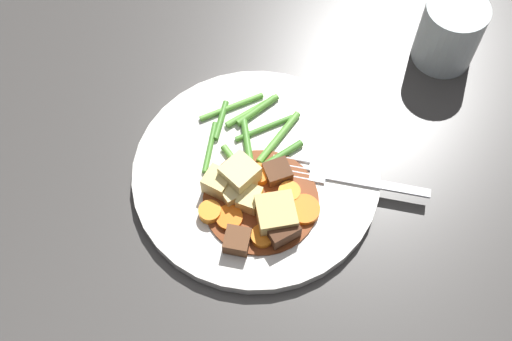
% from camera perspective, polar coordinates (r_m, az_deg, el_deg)
% --- Properties ---
extents(ground_plane, '(3.00, 3.00, 0.00)m').
position_cam_1_polar(ground_plane, '(0.73, 0.00, -0.56)').
color(ground_plane, '#423F3D').
extents(dinner_plate, '(0.28, 0.28, 0.01)m').
position_cam_1_polar(dinner_plate, '(0.73, 0.00, -0.28)').
color(dinner_plate, white).
rests_on(dinner_plate, ground_plane).
extents(stew_sauce, '(0.13, 0.13, 0.00)m').
position_cam_1_polar(stew_sauce, '(0.70, 0.43, -2.68)').
color(stew_sauce, brown).
rests_on(stew_sauce, dinner_plate).
extents(carrot_slice_0, '(0.03, 0.03, 0.01)m').
position_cam_1_polar(carrot_slice_0, '(0.68, 0.56, -5.85)').
color(carrot_slice_0, orange).
rests_on(carrot_slice_0, dinner_plate).
extents(carrot_slice_1, '(0.04, 0.04, 0.01)m').
position_cam_1_polar(carrot_slice_1, '(0.69, -2.36, -4.22)').
color(carrot_slice_1, orange).
rests_on(carrot_slice_1, dinner_plate).
extents(carrot_slice_2, '(0.04, 0.04, 0.01)m').
position_cam_1_polar(carrot_slice_2, '(0.70, 4.24, -3.48)').
color(carrot_slice_2, orange).
rests_on(carrot_slice_2, dinner_plate).
extents(carrot_slice_3, '(0.03, 0.03, 0.01)m').
position_cam_1_polar(carrot_slice_3, '(0.71, 0.58, -0.30)').
color(carrot_slice_3, orange).
rests_on(carrot_slice_3, dinner_plate).
extents(carrot_slice_4, '(0.03, 0.03, 0.01)m').
position_cam_1_polar(carrot_slice_4, '(0.70, 0.84, -3.07)').
color(carrot_slice_4, orange).
rests_on(carrot_slice_4, dinner_plate).
extents(carrot_slice_5, '(0.03, 0.03, 0.01)m').
position_cam_1_polar(carrot_slice_5, '(0.70, 2.95, -1.95)').
color(carrot_slice_5, orange).
rests_on(carrot_slice_5, dinner_plate).
extents(carrot_slice_6, '(0.03, 0.03, 0.01)m').
position_cam_1_polar(carrot_slice_6, '(0.69, -4.08, -3.68)').
color(carrot_slice_6, orange).
rests_on(carrot_slice_6, dinner_plate).
extents(potato_chunk_0, '(0.05, 0.05, 0.03)m').
position_cam_1_polar(potato_chunk_0, '(0.68, 1.79, -3.91)').
color(potato_chunk_0, '#DBBC6B').
rests_on(potato_chunk_0, dinner_plate).
extents(potato_chunk_1, '(0.04, 0.03, 0.02)m').
position_cam_1_polar(potato_chunk_1, '(0.69, -0.60, -2.52)').
color(potato_chunk_1, '#E5CC7A').
rests_on(potato_chunk_1, dinner_plate).
extents(potato_chunk_2, '(0.03, 0.03, 0.02)m').
position_cam_1_polar(potato_chunk_2, '(0.70, -2.07, -1.96)').
color(potato_chunk_2, '#EAD68C').
rests_on(potato_chunk_2, dinner_plate).
extents(potato_chunk_3, '(0.04, 0.04, 0.03)m').
position_cam_1_polar(potato_chunk_3, '(0.70, -3.40, -1.07)').
color(potato_chunk_3, '#E5CC7A').
rests_on(potato_chunk_3, dinner_plate).
extents(potato_chunk_4, '(0.05, 0.05, 0.04)m').
position_cam_1_polar(potato_chunk_4, '(0.70, -1.42, -0.50)').
color(potato_chunk_4, '#EAD68C').
rests_on(potato_chunk_4, dinner_plate).
extents(meat_chunk_0, '(0.03, 0.04, 0.02)m').
position_cam_1_polar(meat_chunk_0, '(0.68, 2.45, -5.10)').
color(meat_chunk_0, '#4C2B19').
rests_on(meat_chunk_0, dinner_plate).
extents(meat_chunk_1, '(0.04, 0.04, 0.02)m').
position_cam_1_polar(meat_chunk_1, '(0.67, -1.67, -6.20)').
color(meat_chunk_1, brown).
rests_on(meat_chunk_1, dinner_plate).
extents(meat_chunk_2, '(0.03, 0.03, 0.02)m').
position_cam_1_polar(meat_chunk_2, '(0.71, 1.90, -0.16)').
color(meat_chunk_2, '#56331E').
rests_on(meat_chunk_2, dinner_plate).
extents(green_bean_0, '(0.03, 0.07, 0.01)m').
position_cam_1_polar(green_bean_0, '(0.76, -0.33, 5.29)').
color(green_bean_0, '#66AD42').
rests_on(green_bean_0, dinner_plate).
extents(green_bean_1, '(0.05, 0.03, 0.01)m').
position_cam_1_polar(green_bean_1, '(0.75, -3.13, 4.44)').
color(green_bean_1, '#4C8E33').
rests_on(green_bean_1, dinner_plate).
extents(green_bean_2, '(0.08, 0.02, 0.01)m').
position_cam_1_polar(green_bean_2, '(0.73, -0.41, 2.06)').
color(green_bean_2, '#4C8E33').
rests_on(green_bean_2, dinner_plate).
extents(green_bean_3, '(0.05, 0.07, 0.01)m').
position_cam_1_polar(green_bean_3, '(0.74, 2.01, 2.94)').
color(green_bean_3, '#66AD42').
rests_on(green_bean_3, dinner_plate).
extents(green_bean_4, '(0.03, 0.05, 0.01)m').
position_cam_1_polar(green_bean_4, '(0.76, 0.01, 5.29)').
color(green_bean_4, '#599E38').
rests_on(green_bean_4, dinner_plate).
extents(green_bean_5, '(0.06, 0.02, 0.01)m').
position_cam_1_polar(green_bean_5, '(0.72, -1.66, 0.52)').
color(green_bean_5, '#66AD42').
rests_on(green_bean_5, dinner_plate).
extents(green_bean_6, '(0.02, 0.08, 0.01)m').
position_cam_1_polar(green_bean_6, '(0.76, -2.05, 5.65)').
color(green_bean_6, '#66AD42').
rests_on(green_bean_6, dinner_plate).
extents(green_bean_7, '(0.01, 0.07, 0.01)m').
position_cam_1_polar(green_bean_7, '(0.75, 0.74, 3.76)').
color(green_bean_7, '#4C8E33').
rests_on(green_bean_7, dinner_plate).
extents(green_bean_8, '(0.06, 0.04, 0.01)m').
position_cam_1_polar(green_bean_8, '(0.73, -4.07, 2.06)').
color(green_bean_8, '#4C8E33').
rests_on(green_bean_8, dinner_plate).
extents(green_bean_9, '(0.03, 0.07, 0.01)m').
position_cam_1_polar(green_bean_9, '(0.72, 1.80, 1.07)').
color(green_bean_9, '#4C8E33').
rests_on(green_bean_9, dinner_plate).
extents(fork, '(0.10, 0.16, 0.00)m').
position_cam_1_polar(fork, '(0.72, 7.86, -0.72)').
color(fork, silver).
rests_on(fork, dinner_plate).
extents(water_glass, '(0.08, 0.08, 0.09)m').
position_cam_1_polar(water_glass, '(0.83, 16.66, 11.54)').
color(water_glass, silver).
rests_on(water_glass, ground_plane).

